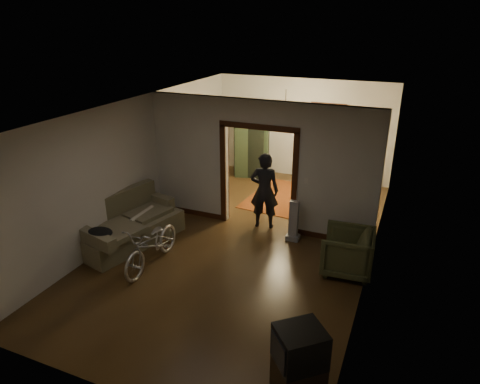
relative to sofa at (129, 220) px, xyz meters
The scene contains 24 objects.
floor 2.42m from the sofa, 24.95° to the left, with size 5.00×8.50×0.01m, color #32200F.
ceiling 3.30m from the sofa, 24.95° to the left, with size 5.00×8.50×0.01m, color white.
wall_back 5.74m from the sofa, 67.73° to the left, with size 5.00×0.02×2.80m, color beige.
wall_left 1.39m from the sofa, 109.29° to the left, with size 0.02×8.50×2.80m, color beige.
wall_right 4.84m from the sofa, 12.14° to the left, with size 0.02×8.50×2.80m, color beige.
partition_wall 2.91m from the sofa, 39.15° to the left, with size 5.00×0.14×2.80m, color beige.
door_casing 2.84m from the sofa, 39.15° to the left, with size 1.74×0.20×2.32m, color #32170B.
far_window 6.03m from the sofa, 61.32° to the left, with size 0.98×0.06×1.28m, color black.
chandelier 4.50m from the sofa, 58.44° to the left, with size 0.24×0.24×0.24m, color #FFE0A5.
light_switch 3.69m from the sofa, 27.63° to the left, with size 0.08×0.01×0.12m, color silver.
sofa is the anchor object (origin of this frame).
rolled_paper 0.32m from the sofa, 71.57° to the left, with size 0.10×0.10×0.76m, color beige.
jacket 0.93m from the sofa, 86.86° to the right, with size 0.49×0.37×0.14m, color black.
bicycle 1.08m from the sofa, 31.68° to the right, with size 0.58×1.66×0.87m, color silver.
armchair 4.33m from the sofa, ahead, with size 0.88×0.90×0.82m, color #454A29.
tv_stand 4.85m from the sofa, 29.46° to the right, with size 0.54×0.50×0.50m, color black.
crt_tv 4.85m from the sofa, 29.46° to the right, with size 0.55×0.50×0.48m, color black.
vacuum 3.36m from the sofa, 24.63° to the left, with size 0.27×0.22×0.88m, color gray.
person 2.90m from the sofa, 37.65° to the left, with size 0.62×0.41×1.70m, color black.
oriental_rug 4.18m from the sofa, 57.02° to the left, with size 1.73×2.27×0.02m, color #63260F.
locker 4.83m from the sofa, 80.04° to the left, with size 0.94×0.52×1.89m, color #283822.
globe 5.02m from the sofa, 80.04° to the left, with size 0.30×0.30×0.30m, color #1E5972.
desk 5.61m from the sofa, 55.98° to the left, with size 1.01×0.57×0.75m, color black.
desk_chair 5.27m from the sofa, 57.38° to the left, with size 0.36×0.36×0.80m, color black.
Camera 1 is at (2.95, -7.32, 4.33)m, focal length 32.00 mm.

